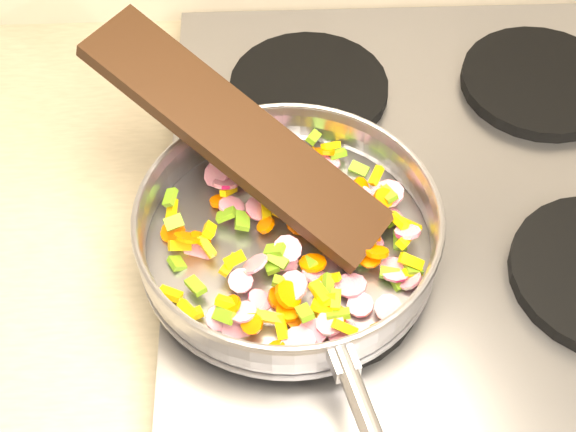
{
  "coord_description": "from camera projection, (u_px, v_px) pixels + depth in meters",
  "views": [
    {
      "loc": [
        -0.89,
        1.09,
        1.61
      ],
      "look_at": [
        -0.87,
        1.56,
        1.01
      ],
      "focal_mm": 50.0,
      "sensor_mm": 36.0,
      "label": 1
    }
  ],
  "objects": [
    {
      "name": "cooktop",
      "position": [
        439.0,
        189.0,
        0.9
      ],
      "size": [
        0.6,
        0.6,
        0.04
      ],
      "primitive_type": "cube",
      "color": "#939399",
      "rests_on": "counter_top"
    },
    {
      "name": "grate_fl",
      "position": [
        324.0,
        283.0,
        0.79
      ],
      "size": [
        0.19,
        0.19,
        0.02
      ],
      "primitive_type": "cylinder",
      "color": "black",
      "rests_on": "cooktop"
    },
    {
      "name": "grate_bl",
      "position": [
        309.0,
        88.0,
        0.96
      ],
      "size": [
        0.19,
        0.19,
        0.02
      ],
      "primitive_type": "cylinder",
      "color": "black",
      "rests_on": "cooktop"
    },
    {
      "name": "vegetable_heap",
      "position": [
        301.0,
        239.0,
        0.79
      ],
      "size": [
        0.27,
        0.28,
        0.05
      ],
      "color": "#BD1251",
      "rests_on": "saute_pan"
    },
    {
      "name": "wooden_spatula",
      "position": [
        237.0,
        135.0,
        0.79
      ],
      "size": [
        0.31,
        0.26,
        0.13
      ],
      "primitive_type": "cube",
      "rotation": [
        0.0,
        -0.34,
        2.51
      ],
      "color": "black",
      "rests_on": "saute_pan"
    },
    {
      "name": "saute_pan",
      "position": [
        289.0,
        230.0,
        0.78
      ],
      "size": [
        0.34,
        0.5,
        0.06
      ],
      "rotation": [
        0.0,
        0.0,
        0.26
      ],
      "color": "#9E9EA5",
      "rests_on": "grate_fl"
    },
    {
      "name": "grate_br",
      "position": [
        540.0,
        82.0,
        0.97
      ],
      "size": [
        0.19,
        0.19,
        0.02
      ],
      "primitive_type": "cylinder",
      "color": "black",
      "rests_on": "cooktop"
    }
  ]
}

